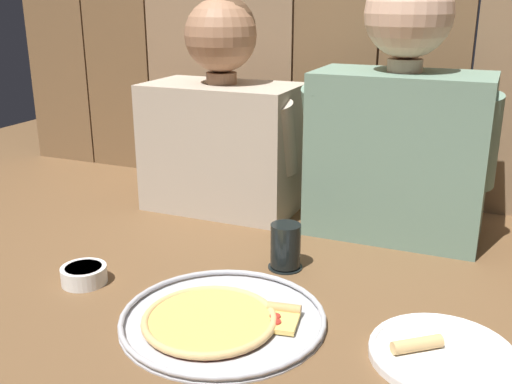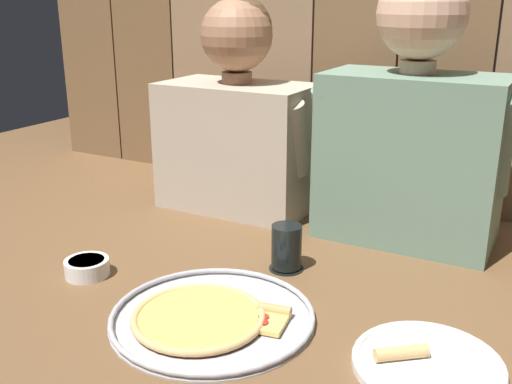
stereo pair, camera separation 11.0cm
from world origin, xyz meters
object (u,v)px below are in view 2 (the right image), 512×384
Objects in this scene: dinner_plate at (427,363)px; diner_right at (413,120)px; pizza_tray at (208,316)px; diner_left at (237,118)px; dipping_bowl at (87,267)px; drinking_glass at (287,248)px.

diner_right is (-0.18, 0.52, 0.28)m from dinner_plate.
diner_left is at bearing 115.23° from pizza_tray.
dinner_plate is 0.38× the size of diner_right.
pizza_tray is at bearing -6.02° from dipping_bowl.
diner_left reaches higher than dinner_plate.
dipping_bowl is at bearing -179.21° from dinner_plate.
diner_left is 0.47m from diner_right.
dinner_plate is 0.86m from diner_left.
pizza_tray is 1.56× the size of dinner_plate.
drinking_glass reaches higher than dipping_bowl.
diner_right is at bearing 0.02° from diner_left.
dipping_bowl is (-0.35, -0.23, -0.03)m from drinking_glass.
drinking_glass is 0.16× the size of diner_right.
dipping_bowl reaches higher than dinner_plate.
diner_right is (0.53, 0.53, 0.27)m from dipping_bowl.
diner_left is (-0.65, 0.52, 0.24)m from dinner_plate.
diner_left is at bearing 141.23° from dinner_plate.
pizza_tray is 0.66m from diner_right.
diner_left is at bearing 83.59° from dipping_bowl.
diner_left is (-0.29, 0.30, 0.20)m from drinking_glass.
dipping_bowl is (-0.33, 0.03, 0.01)m from pizza_tray.
dipping_bowl is 0.16× the size of diner_left.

